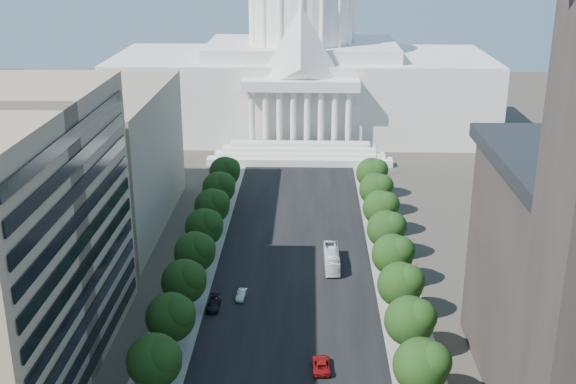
# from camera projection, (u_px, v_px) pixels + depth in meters

# --- Properties ---
(road_asphalt) EXTENTS (30.00, 260.00, 0.01)m
(road_asphalt) POSITION_uv_depth(u_px,v_px,m) (295.00, 245.00, 150.20)
(road_asphalt) COLOR black
(road_asphalt) RESTS_ON ground
(sidewalk_left) EXTENTS (8.00, 260.00, 0.02)m
(sidewalk_left) POSITION_uv_depth(u_px,v_px,m) (204.00, 244.00, 150.75)
(sidewalk_left) COLOR gray
(sidewalk_left) RESTS_ON ground
(sidewalk_right) EXTENTS (8.00, 260.00, 0.02)m
(sidewalk_right) POSITION_uv_depth(u_px,v_px,m) (387.00, 246.00, 149.65)
(sidewalk_right) COLOR gray
(sidewalk_right) RESTS_ON ground
(capitol) EXTENTS (120.00, 56.00, 73.00)m
(capitol) POSITION_uv_depth(u_px,v_px,m) (302.00, 70.00, 233.02)
(capitol) COLOR white
(capitol) RESTS_ON ground
(office_block_left_far) EXTENTS (38.00, 52.00, 30.00)m
(office_block_left_far) POSITION_uv_depth(u_px,v_px,m) (75.00, 160.00, 156.04)
(office_block_left_far) COLOR gray
(office_block_left_far) RESTS_ON ground
(tree_l_c) EXTENTS (7.79, 7.60, 9.97)m
(tree_l_c) POSITION_uv_depth(u_px,v_px,m) (156.00, 360.00, 97.48)
(tree_l_c) COLOR #33261C
(tree_l_c) RESTS_ON ground
(tree_l_d) EXTENTS (7.79, 7.60, 9.97)m
(tree_l_d) POSITION_uv_depth(u_px,v_px,m) (173.00, 316.00, 108.79)
(tree_l_d) COLOR #33261C
(tree_l_d) RESTS_ON ground
(tree_l_e) EXTENTS (7.79, 7.60, 9.97)m
(tree_l_e) POSITION_uv_depth(u_px,v_px,m) (186.00, 280.00, 120.11)
(tree_l_e) COLOR #33261C
(tree_l_e) RESTS_ON ground
(tree_l_f) EXTENTS (7.79, 7.60, 9.97)m
(tree_l_f) POSITION_uv_depth(u_px,v_px,m) (196.00, 251.00, 131.42)
(tree_l_f) COLOR #33261C
(tree_l_f) RESTS_ON ground
(tree_l_g) EXTENTS (7.79, 7.60, 9.97)m
(tree_l_g) POSITION_uv_depth(u_px,v_px,m) (206.00, 226.00, 142.73)
(tree_l_g) COLOR #33261C
(tree_l_g) RESTS_ON ground
(tree_l_h) EXTENTS (7.79, 7.60, 9.97)m
(tree_l_h) POSITION_uv_depth(u_px,v_px,m) (213.00, 205.00, 154.05)
(tree_l_h) COLOR #33261C
(tree_l_h) RESTS_ON ground
(tree_l_i) EXTENTS (7.79, 7.60, 9.97)m
(tree_l_i) POSITION_uv_depth(u_px,v_px,m) (220.00, 187.00, 165.36)
(tree_l_i) COLOR #33261C
(tree_l_i) RESTS_ON ground
(tree_l_j) EXTENTS (7.79, 7.60, 9.97)m
(tree_l_j) POSITION_uv_depth(u_px,v_px,m) (226.00, 171.00, 176.67)
(tree_l_j) COLOR #33261C
(tree_l_j) RESTS_ON ground
(tree_r_c) EXTENTS (7.79, 7.60, 9.97)m
(tree_r_c) POSITION_uv_depth(u_px,v_px,m) (424.00, 364.00, 96.43)
(tree_r_c) COLOR #33261C
(tree_r_c) RESTS_ON ground
(tree_r_d) EXTENTS (7.79, 7.60, 9.97)m
(tree_r_d) POSITION_uv_depth(u_px,v_px,m) (412.00, 320.00, 107.75)
(tree_r_d) COLOR #33261C
(tree_r_d) RESTS_ON ground
(tree_r_e) EXTENTS (7.79, 7.60, 9.97)m
(tree_r_e) POSITION_uv_depth(u_px,v_px,m) (402.00, 283.00, 119.06)
(tree_r_e) COLOR #33261C
(tree_r_e) RESTS_ON ground
(tree_r_f) EXTENTS (7.79, 7.60, 9.97)m
(tree_r_f) POSITION_uv_depth(u_px,v_px,m) (394.00, 254.00, 130.37)
(tree_r_f) COLOR #33261C
(tree_r_f) RESTS_ON ground
(tree_r_g) EXTENTS (7.79, 7.60, 9.97)m
(tree_r_g) POSITION_uv_depth(u_px,v_px,m) (388.00, 228.00, 141.69)
(tree_r_g) COLOR #33261C
(tree_r_g) RESTS_ON ground
(tree_r_h) EXTENTS (7.79, 7.60, 9.97)m
(tree_r_h) POSITION_uv_depth(u_px,v_px,m) (382.00, 207.00, 153.00)
(tree_r_h) COLOR #33261C
(tree_r_h) RESTS_ON ground
(tree_r_i) EXTENTS (7.79, 7.60, 9.97)m
(tree_r_i) POSITION_uv_depth(u_px,v_px,m) (377.00, 188.00, 164.31)
(tree_r_i) COLOR #33261C
(tree_r_i) RESTS_ON ground
(tree_r_j) EXTENTS (7.79, 7.60, 9.97)m
(tree_r_j) POSITION_uv_depth(u_px,v_px,m) (373.00, 172.00, 175.63)
(tree_r_j) COLOR #33261C
(tree_r_j) RESTS_ON ground
(streetlight_b) EXTENTS (2.61, 0.44, 9.00)m
(streetlight_b) POSITION_uv_depth(u_px,v_px,m) (436.00, 372.00, 95.84)
(streetlight_b) COLOR gray
(streetlight_b) RESTS_ON ground
(streetlight_c) EXTENTS (2.61, 0.44, 9.00)m
(streetlight_c) POSITION_uv_depth(u_px,v_px,m) (411.00, 287.00, 119.41)
(streetlight_c) COLOR gray
(streetlight_c) RESTS_ON ground
(streetlight_d) EXTENTS (2.61, 0.44, 9.00)m
(streetlight_d) POSITION_uv_depth(u_px,v_px,m) (395.00, 229.00, 142.98)
(streetlight_d) COLOR gray
(streetlight_d) RESTS_ON ground
(streetlight_e) EXTENTS (2.61, 0.44, 9.00)m
(streetlight_e) POSITION_uv_depth(u_px,v_px,m) (383.00, 188.00, 166.55)
(streetlight_e) COLOR gray
(streetlight_e) RESTS_ON ground
(streetlight_f) EXTENTS (2.61, 0.44, 9.00)m
(streetlight_f) POSITION_uv_depth(u_px,v_px,m) (374.00, 157.00, 190.12)
(streetlight_f) COLOR gray
(streetlight_f) RESTS_ON ground
(car_silver) EXTENTS (1.92, 4.40, 1.41)m
(car_silver) POSITION_uv_depth(u_px,v_px,m) (242.00, 295.00, 127.61)
(car_silver) COLOR #A2A6AA
(car_silver) RESTS_ON ground
(car_red) EXTENTS (2.81, 5.76, 1.58)m
(car_red) POSITION_uv_depth(u_px,v_px,m) (321.00, 365.00, 106.53)
(car_red) COLOR maroon
(car_red) RESTS_ON ground
(car_dark_b) EXTENTS (2.22, 5.38, 1.56)m
(car_dark_b) POSITION_uv_depth(u_px,v_px,m) (213.00, 304.00, 124.09)
(car_dark_b) COLOR black
(car_dark_b) RESTS_ON ground
(city_bus) EXTENTS (2.98, 11.86, 3.29)m
(city_bus) POSITION_uv_depth(u_px,v_px,m) (332.00, 258.00, 139.90)
(city_bus) COLOR white
(city_bus) RESTS_ON ground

